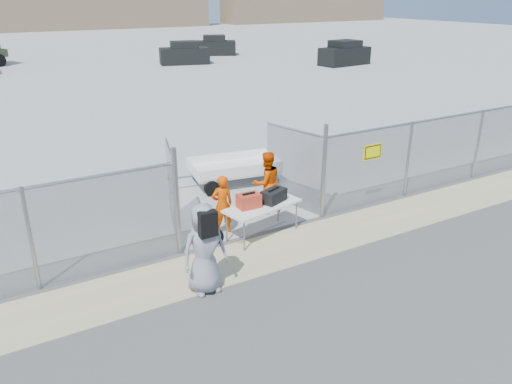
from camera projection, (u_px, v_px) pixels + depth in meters
ground at (302, 270)px, 10.70m from camera, size 160.00×160.00×0.00m
tarmac_inside at (34, 58)px, 44.50m from camera, size 160.00×80.00×0.01m
dirt_strip at (278, 250)px, 11.50m from camera, size 44.00×1.60×0.01m
chain_link_fence at (256, 192)px, 11.90m from camera, size 40.00×0.20×2.20m
folding_table at (262, 220)px, 12.06m from camera, size 2.04×1.18×0.81m
orange_bag at (249, 201)px, 11.70m from camera, size 0.53×0.36×0.33m
black_duffel at (274, 196)px, 12.02m from camera, size 0.73×0.58×0.31m
security_worker_left at (222, 205)px, 12.07m from camera, size 0.58×0.41×1.50m
security_worker_right at (266, 183)px, 13.17m from camera, size 0.84×0.65×1.70m
visitor at (204, 249)px, 9.63m from camera, size 0.92×0.60×1.86m
utility_trailer at (234, 171)px, 15.37m from camera, size 3.67×2.26×0.83m
parked_vehicle_near at (184, 53)px, 40.58m from camera, size 4.23×2.67×1.77m
parked_vehicle_mid at (214, 46)px, 46.35m from camera, size 4.26×3.19×1.75m
parked_vehicle_far at (345, 53)px, 40.05m from camera, size 4.38×2.38×1.89m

